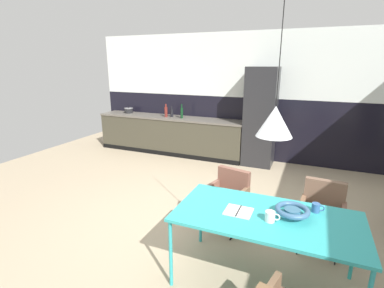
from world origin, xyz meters
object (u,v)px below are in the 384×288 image
at_px(open_book, 238,211).
at_px(mug_short_terracotta, 270,216).
at_px(refrigerator_column, 260,117).
at_px(pendant_lamp_over_table_near, 275,121).
at_px(fruit_bowl, 292,211).
at_px(bottle_vinegar_dark, 172,112).
at_px(armchair_far_side, 323,207).
at_px(dining_table, 266,220).
at_px(bottle_spice_small, 182,112).
at_px(armchair_corner_seat, 229,191).
at_px(bottle_oil_tall, 166,111).
at_px(cooking_pot, 129,110).
at_px(mug_white_ceramic, 316,208).

height_order(open_book, mug_short_terracotta, mug_short_terracotta).
relative_size(refrigerator_column, pendant_lamp_over_table_near, 1.67).
height_order(fruit_bowl, pendant_lamp_over_table_near, pendant_lamp_over_table_near).
bearing_deg(bottle_vinegar_dark, armchair_far_side, -39.16).
bearing_deg(dining_table, bottle_spice_small, 125.75).
xyz_separation_m(armchair_corner_seat, bottle_oil_tall, (-2.35, 2.66, 0.52)).
bearing_deg(armchair_corner_seat, bottle_oil_tall, -34.64).
bearing_deg(dining_table, bottle_oil_tall, 129.94).
bearing_deg(fruit_bowl, bottle_spice_small, 128.66).
distance_m(refrigerator_column, dining_table, 3.67).
distance_m(dining_table, cooking_pot, 5.52).
xyz_separation_m(open_book, bottle_spice_small, (-2.27, 3.57, 0.27)).
relative_size(fruit_bowl, bottle_oil_tall, 1.02).
distance_m(open_book, pendant_lamp_over_table_near, 0.94).
bearing_deg(cooking_pot, fruit_bowl, -39.47).
bearing_deg(mug_white_ceramic, pendant_lamp_over_table_near, -153.65).
height_order(armchair_far_side, mug_white_ceramic, mug_white_ceramic).
xyz_separation_m(mug_short_terracotta, bottle_vinegar_dark, (-2.88, 3.69, 0.20)).
relative_size(fruit_bowl, bottle_spice_small, 0.97).
bearing_deg(bottle_spice_small, armchair_far_side, -41.02).
height_order(cooking_pot, bottle_vinegar_dark, bottle_vinegar_dark).
distance_m(dining_table, bottle_spice_small, 4.36).
distance_m(open_book, bottle_vinegar_dark, 4.46).
relative_size(refrigerator_column, fruit_bowl, 6.49).
bearing_deg(cooking_pot, refrigerator_column, -1.29).
bearing_deg(open_book, bottle_spice_small, 122.53).
bearing_deg(bottle_vinegar_dark, armchair_corner_seat, -50.78).
xyz_separation_m(mug_white_ceramic, pendant_lamp_over_table_near, (-0.43, -0.21, 0.86)).
relative_size(armchair_corner_seat, cooking_pot, 3.61).
xyz_separation_m(mug_white_ceramic, mug_short_terracotta, (-0.38, -0.35, 0.00)).
bearing_deg(bottle_vinegar_dark, bottle_spice_small, -13.74).
distance_m(armchair_corner_seat, mug_short_terracotta, 1.21).
distance_m(mug_white_ceramic, pendant_lamp_over_table_near, 0.98).
bearing_deg(refrigerator_column, armchair_far_side, -65.43).
xyz_separation_m(mug_short_terracotta, bottle_oil_tall, (-3.01, 3.63, 0.23)).
height_order(dining_table, armchair_far_side, armchair_far_side).
distance_m(open_book, cooking_pot, 5.35).
bearing_deg(fruit_bowl, cooking_pot, 140.53).
distance_m(dining_table, mug_white_ceramic, 0.50).
bearing_deg(bottle_spice_small, refrigerator_column, 1.70).
bearing_deg(pendant_lamp_over_table_near, armchair_corner_seat, 126.48).
bearing_deg(dining_table, open_book, -171.43).
height_order(open_book, cooking_pot, cooking_pot).
bearing_deg(mug_white_ceramic, mug_short_terracotta, -137.51).
relative_size(mug_short_terracotta, bottle_oil_tall, 0.43).
xyz_separation_m(fruit_bowl, pendant_lamp_over_table_near, (-0.22, -0.03, 0.84)).
distance_m(dining_table, bottle_oil_tall, 4.63).
bearing_deg(bottle_oil_tall, bottle_spice_small, -1.65).
height_order(open_book, bottle_spice_small, bottle_spice_small).
height_order(armchair_far_side, mug_short_terracotta, mug_short_terracotta).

